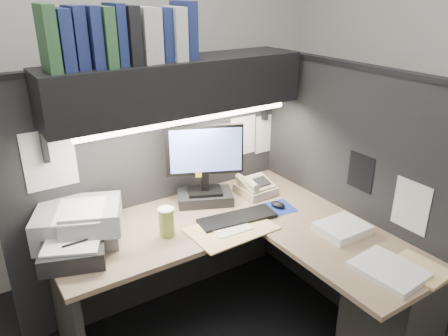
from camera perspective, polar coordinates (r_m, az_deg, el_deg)
The scene contains 20 objects.
wall_back at distance 3.23m, azimuth -14.24°, elevation 9.85°, with size 3.50×0.04×2.70m, color silver.
partition_back at distance 2.91m, azimuth -8.85°, elevation -2.63°, with size 1.90×0.06×1.60m, color black.
partition_right at distance 2.87m, azimuth 15.33°, elevation -3.51°, with size 0.06×1.50×1.60m, color black.
desk at distance 2.61m, azimuth 8.99°, elevation -15.15°, with size 1.70×1.53×0.73m.
overhead_shelf at distance 2.57m, azimuth -6.12°, elevation 10.64°, with size 1.55×0.34×0.30m, color black.
task_light_tube at distance 2.49m, azimuth -4.46°, elevation 6.27°, with size 0.04×0.04×1.32m, color white.
monitor at distance 2.76m, azimuth -2.53°, elevation -0.63°, with size 0.45×0.34×0.52m.
keyboard at distance 2.64m, azimuth 1.76°, elevation -6.57°, with size 0.47×0.16×0.02m, color black.
mousepad at distance 2.79m, azimuth 6.96°, elevation -5.19°, with size 0.20×0.18×0.00m, color navy.
mouse at distance 2.79m, azimuth 7.03°, elevation -4.77°, with size 0.06×0.10×0.04m, color black.
telephone at distance 2.95m, azimuth 4.14°, elevation -2.54°, with size 0.22×0.23×0.09m, color #C3B696.
coffee_cup at distance 2.47m, azimuth -7.51°, elevation -7.12°, with size 0.09×0.09×0.16m, color #B1C54F.
printer at distance 2.57m, azimuth -18.40°, elevation -6.72°, with size 0.45×0.38×0.18m, color #929497.
notebook_stack at distance 2.38m, azimuth -19.10°, elevation -10.42°, with size 0.32×0.26×0.09m, color black.
open_folder at distance 2.54m, azimuth 0.96°, elevation -7.97°, with size 0.49×0.32×0.01m, color #DEBB7D.
paper_stack_a at distance 2.59m, azimuth 15.19°, elevation -7.63°, with size 0.27×0.23×0.05m, color white.
paper_stack_b at distance 2.33m, azimuth 20.73°, elevation -12.37°, with size 0.26×0.32×0.03m, color white.
manila_stack at distance 2.42m, azimuth 24.14°, elevation -11.91°, with size 0.21×0.26×0.02m, color #DEBB7D.
binder_row at distance 2.40m, azimuth -13.16°, elevation 16.52°, with size 0.80×0.26×0.31m.
pinned_papers at distance 2.68m, azimuth 1.77°, elevation 1.36°, with size 1.76×1.31×0.51m.
Camera 1 is at (-1.01, -1.49, 2.03)m, focal length 35.00 mm.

